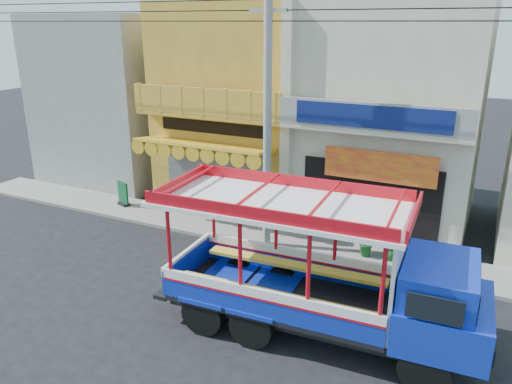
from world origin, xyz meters
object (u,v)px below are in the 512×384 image
Objects in this scene: utility_pole at (272,99)px; green_sign at (123,195)px; potted_plant_c at (391,247)px; songthaew_truck at (341,276)px; potted_plant_b at (366,241)px.

utility_pole is 8.39m from green_sign.
utility_pole is 32.31× the size of potted_plant_c.
songthaew_truck reaches higher than green_sign.
potted_plant_b reaches higher than potted_plant_c.
potted_plant_c is (10.92, -0.20, 0.02)m from green_sign.
songthaew_truck is 8.21× the size of potted_plant_b.
green_sign is (-7.03, 0.86, -4.50)m from utility_pole.
utility_pole is at bearing 131.95° from songthaew_truck.
songthaew_truck is 4.83m from potted_plant_c.
potted_plant_c is at bearing 86.53° from songthaew_truck.
potted_plant_b is (10.12, -0.24, 0.06)m from green_sign.
potted_plant_b is (-0.51, 4.63, -1.14)m from songthaew_truck.
utility_pole is 5.44m from potted_plant_b.
green_sign reaches higher than potted_plant_b.
potted_plant_c is at bearing -1.04° from green_sign.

